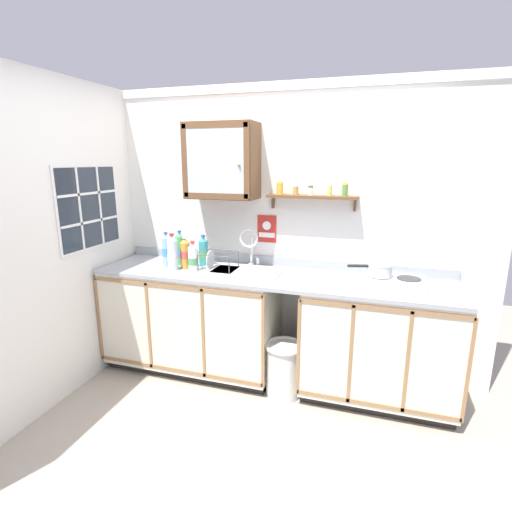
# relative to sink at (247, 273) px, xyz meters

# --- Properties ---
(floor) EXTENTS (5.96, 5.96, 0.00)m
(floor) POSITION_rel_sink_xyz_m (0.20, -0.40, -0.93)
(floor) COLOR #9E9384
(floor) RESTS_ON ground
(back_wall) EXTENTS (3.56, 0.07, 2.47)m
(back_wall) POSITION_rel_sink_xyz_m (0.20, 0.30, 0.31)
(back_wall) COLOR silver
(back_wall) RESTS_ON ground
(side_wall_left) EXTENTS (0.05, 3.47, 2.47)m
(side_wall_left) POSITION_rel_sink_xyz_m (-1.30, -0.66, 0.30)
(side_wall_left) COLOR silver
(side_wall_left) RESTS_ON ground
(lower_cabinet_run) EXTENTS (1.53, 0.64, 0.91)m
(lower_cabinet_run) POSITION_rel_sink_xyz_m (-0.51, -0.04, -0.47)
(lower_cabinet_run) COLOR black
(lower_cabinet_run) RESTS_ON ground
(lower_cabinet_run_right) EXTENTS (1.16, 0.64, 0.91)m
(lower_cabinet_run_right) POSITION_rel_sink_xyz_m (1.09, -0.04, -0.47)
(lower_cabinet_run_right) COLOR black
(lower_cabinet_run_right) RESTS_ON ground
(countertop) EXTENTS (2.92, 0.66, 0.03)m
(countertop) POSITION_rel_sink_xyz_m (0.20, -0.04, -0.01)
(countertop) COLOR #9EA3A8
(countertop) RESTS_ON lower_cabinet_run
(backsplash) EXTENTS (2.92, 0.02, 0.08)m
(backsplash) POSITION_rel_sink_xyz_m (0.20, 0.27, 0.05)
(backsplash) COLOR #9EA3A8
(backsplash) RESTS_ON countertop
(sink) EXTENTS (0.58, 0.44, 0.45)m
(sink) POSITION_rel_sink_xyz_m (0.00, 0.00, 0.00)
(sink) COLOR silver
(sink) RESTS_ON countertop
(hot_plate_stove) EXTENTS (0.43, 0.32, 0.07)m
(hot_plate_stove) POSITION_rel_sink_xyz_m (1.16, -0.05, 0.04)
(hot_plate_stove) COLOR silver
(hot_plate_stove) RESTS_ON countertop
(saucepan) EXTENTS (0.33, 0.18, 0.09)m
(saucepan) POSITION_rel_sink_xyz_m (1.06, -0.03, 0.13)
(saucepan) COLOR silver
(saucepan) RESTS_ON hot_plate_stove
(bottle_soda_green_0) EXTENTS (0.08, 0.08, 0.31)m
(bottle_soda_green_0) POSITION_rel_sink_xyz_m (-0.64, 0.04, 0.15)
(bottle_soda_green_0) COLOR #4CB266
(bottle_soda_green_0) RESTS_ON countertop
(bottle_detergent_teal_1) EXTENTS (0.08, 0.08, 0.28)m
(bottle_detergent_teal_1) POSITION_rel_sink_xyz_m (-0.43, 0.07, 0.13)
(bottle_detergent_teal_1) COLOR teal
(bottle_detergent_teal_1) RESTS_ON countertop
(bottle_water_blue_2) EXTENTS (0.07, 0.07, 0.31)m
(bottle_water_blue_2) POSITION_rel_sink_xyz_m (-0.73, -0.05, 0.15)
(bottle_water_blue_2) COLOR #8CB7E0
(bottle_water_blue_2) RESTS_ON countertop
(bottle_juice_amber_3) EXTENTS (0.08, 0.08, 0.28)m
(bottle_juice_amber_3) POSITION_rel_sink_xyz_m (-0.54, -0.06, 0.14)
(bottle_juice_amber_3) COLOR gold
(bottle_juice_amber_3) RESTS_ON countertop
(bottle_opaque_white_4) EXTENTS (0.08, 0.08, 0.26)m
(bottle_opaque_white_4) POSITION_rel_sink_xyz_m (-0.43, -0.14, 0.13)
(bottle_opaque_white_4) COLOR white
(bottle_opaque_white_4) RESTS_ON countertop
(bottle_water_clear_5) EXTENTS (0.09, 0.09, 0.32)m
(bottle_water_clear_5) POSITION_rel_sink_xyz_m (-0.62, -0.14, 0.15)
(bottle_water_clear_5) COLOR silver
(bottle_water_clear_5) RESTS_ON countertop
(dish_rack) EXTENTS (0.30, 0.25, 0.17)m
(dish_rack) POSITION_rel_sink_xyz_m (-0.26, -0.03, 0.04)
(dish_rack) COLOR #B2B2B7
(dish_rack) RESTS_ON countertop
(wall_cabinet) EXTENTS (0.60, 0.32, 0.62)m
(wall_cabinet) POSITION_rel_sink_xyz_m (-0.26, 0.12, 0.91)
(wall_cabinet) COLOR brown
(spice_shelf) EXTENTS (0.74, 0.14, 0.23)m
(spice_shelf) POSITION_rel_sink_xyz_m (0.49, 0.21, 0.64)
(spice_shelf) COLOR brown
(warning_sign) EXTENTS (0.17, 0.01, 0.24)m
(warning_sign) POSITION_rel_sink_xyz_m (0.09, 0.27, 0.33)
(warning_sign) COLOR #B2261E
(window) EXTENTS (0.03, 0.72, 0.70)m
(window) POSITION_rel_sink_xyz_m (-1.27, -0.32, 0.54)
(window) COLOR #262D38
(trash_bin) EXTENTS (0.31, 0.31, 0.44)m
(trash_bin) POSITION_rel_sink_xyz_m (0.38, -0.23, -0.70)
(trash_bin) COLOR silver
(trash_bin) RESTS_ON ground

